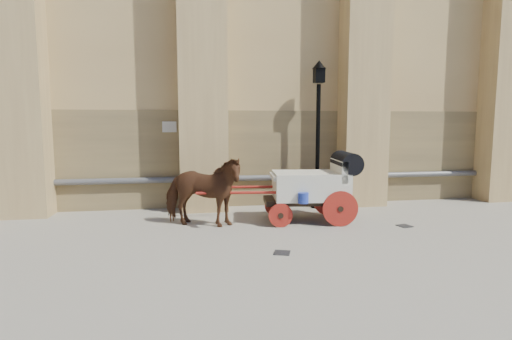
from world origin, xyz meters
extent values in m
plane|color=gray|center=(0.00, 0.00, 0.00)|extent=(90.00, 90.00, 0.00)
cube|color=olive|center=(2.00, 4.15, 1.50)|extent=(44.00, 0.35, 3.00)
cylinder|color=#59595B|center=(2.00, 3.88, 0.90)|extent=(42.00, 0.18, 0.18)
cube|color=beige|center=(-2.00, 3.97, 2.50)|extent=(0.42, 0.04, 0.32)
imported|color=brown|center=(-1.12, 1.65, 0.89)|extent=(2.31, 1.62, 1.79)
cube|color=black|center=(1.64, 1.77, 0.56)|extent=(2.32, 1.25, 0.12)
cube|color=silver|center=(1.74, 1.76, 0.96)|extent=(2.05, 1.46, 0.71)
cube|color=silver|center=(2.49, 1.68, 1.37)|extent=(0.29, 1.27, 0.56)
cube|color=silver|center=(0.88, 1.85, 1.22)|extent=(0.47, 1.15, 0.10)
cylinder|color=black|center=(2.70, 1.66, 1.57)|extent=(0.70, 1.32, 0.57)
cylinder|color=#A62118|center=(2.33, 1.07, 0.46)|extent=(0.91, 0.16, 0.91)
cylinder|color=#A62118|center=(2.46, 2.32, 0.46)|extent=(0.91, 0.16, 0.91)
cylinder|color=#A62118|center=(0.82, 1.23, 0.30)|extent=(0.61, 0.13, 0.61)
cylinder|color=#A62118|center=(0.95, 2.48, 0.30)|extent=(0.61, 0.13, 0.61)
cylinder|color=#A62118|center=(-0.07, 1.50, 0.86)|extent=(2.42, 0.33, 0.07)
cylinder|color=#A62118|center=(0.03, 2.41, 0.86)|extent=(2.42, 0.33, 0.07)
cylinder|color=#243CB1|center=(1.36, 1.09, 0.76)|extent=(0.26, 0.26, 0.26)
cylinder|color=black|center=(2.46, 3.36, 1.89)|extent=(0.13, 0.13, 3.77)
cone|color=black|center=(2.46, 3.36, 0.19)|extent=(0.38, 0.38, 0.38)
cube|color=black|center=(2.46, 3.36, 4.03)|extent=(0.29, 0.29, 0.44)
cone|color=black|center=(2.46, 3.36, 4.35)|extent=(0.42, 0.42, 0.25)
cube|color=black|center=(0.39, -0.74, 0.01)|extent=(0.41, 0.41, 0.01)
cube|color=black|center=(3.96, 0.81, 0.01)|extent=(0.38, 0.38, 0.01)
camera|label=1|loc=(-1.40, -8.36, 2.60)|focal=28.00mm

